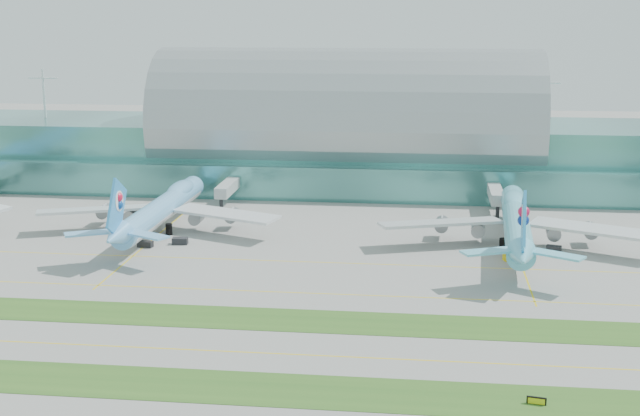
# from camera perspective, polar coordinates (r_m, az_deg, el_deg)

# --- Properties ---
(ground) EXTENTS (700.00, 700.00, 0.00)m
(ground) POSITION_cam_1_polar(r_m,az_deg,el_deg) (161.38, -2.33, -7.42)
(ground) COLOR gray
(ground) RESTS_ON ground
(terminal) EXTENTS (340.00, 69.10, 36.00)m
(terminal) POSITION_cam_1_polar(r_m,az_deg,el_deg) (282.42, 1.78, 4.32)
(terminal) COLOR #3D7A75
(terminal) RESTS_ON ground
(grass_strip_near) EXTENTS (420.00, 12.00, 0.08)m
(grass_strip_near) POSITION_cam_1_polar(r_m,az_deg,el_deg) (135.83, -4.23, -11.44)
(grass_strip_near) COLOR #2D591E
(grass_strip_near) RESTS_ON ground
(grass_strip_far) EXTENTS (420.00, 12.00, 0.08)m
(grass_strip_far) POSITION_cam_1_polar(r_m,az_deg,el_deg) (163.22, -2.22, -7.17)
(grass_strip_far) COLOR #2D591E
(grass_strip_far) RESTS_ON ground
(taxiline_b) EXTENTS (420.00, 0.35, 0.01)m
(taxiline_b) POSITION_cam_1_polar(r_m,az_deg,el_deg) (148.50, -3.19, -9.27)
(taxiline_b) COLOR yellow
(taxiline_b) RESTS_ON ground
(taxiline_c) EXTENTS (420.00, 0.35, 0.01)m
(taxiline_c) POSITION_cam_1_polar(r_m,az_deg,el_deg) (178.18, -1.41, -5.44)
(taxiline_c) COLOR yellow
(taxiline_c) RESTS_ON ground
(taxiline_d) EXTENTS (420.00, 0.35, 0.01)m
(taxiline_d) POSITION_cam_1_polar(r_m,az_deg,el_deg) (199.01, -0.51, -3.48)
(taxiline_d) COLOR yellow
(taxiline_d) RESTS_ON ground
(airliner_b) EXTENTS (63.15, 71.58, 19.72)m
(airliner_b) POSITION_cam_1_polar(r_m,az_deg,el_deg) (228.85, -10.06, 0.06)
(airliner_b) COLOR #6CB6EE
(airliner_b) RESTS_ON ground
(airliner_c) EXTENTS (64.97, 73.87, 20.32)m
(airliner_c) POSITION_cam_1_polar(r_m,az_deg,el_deg) (215.28, 12.45, -0.80)
(airliner_c) COLOR #63C3DB
(airliner_c) RESTS_ON ground
(gse_c) EXTENTS (3.77, 2.27, 1.45)m
(gse_c) POSITION_cam_1_polar(r_m,az_deg,el_deg) (215.02, -11.12, -2.28)
(gse_c) COLOR black
(gse_c) RESTS_ON ground
(gse_d) EXTENTS (3.79, 2.39, 1.57)m
(gse_d) POSITION_cam_1_polar(r_m,az_deg,el_deg) (216.26, -8.95, -2.09)
(gse_d) COLOR black
(gse_d) RESTS_ON ground
(gse_e) EXTENTS (4.34, 2.94, 1.67)m
(gse_e) POSITION_cam_1_polar(r_m,az_deg,el_deg) (204.67, 12.21, -3.07)
(gse_e) COLOR yellow
(gse_e) RESTS_ON ground
(gse_f) EXTENTS (3.76, 2.84, 1.70)m
(gse_f) POSITION_cam_1_polar(r_m,az_deg,el_deg) (213.00, 14.73, -2.58)
(gse_f) COLOR black
(gse_f) RESTS_ON ground
(taxiway_sign_east) EXTENTS (2.81, 0.83, 1.19)m
(taxiway_sign_east) POSITION_cam_1_polar(r_m,az_deg,el_deg) (133.92, 13.69, -11.90)
(taxiway_sign_east) COLOR black
(taxiway_sign_east) RESTS_ON ground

